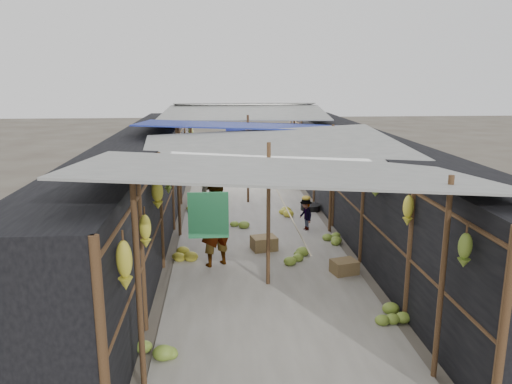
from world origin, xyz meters
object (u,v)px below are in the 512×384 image
object	(u,v)px
black_basin	(311,207)
vendor_elderly	(215,224)
vendor_seated	(306,214)
shopper_blue	(211,176)
crate_near	(264,243)

from	to	relation	value
black_basin	vendor_elderly	world-z (taller)	vendor_elderly
vendor_seated	black_basin	bearing A→B (deg)	149.77
shopper_blue	vendor_seated	bearing A→B (deg)	-54.35
crate_near	vendor_seated	world-z (taller)	vendor_seated
shopper_blue	crate_near	bearing A→B (deg)	-77.27
black_basin	shopper_blue	world-z (taller)	shopper_blue
crate_near	vendor_seated	distance (m)	1.79
vendor_elderly	shopper_blue	distance (m)	5.13
vendor_elderly	vendor_seated	world-z (taller)	vendor_elderly
vendor_elderly	shopper_blue	size ratio (longest dim) A/B	1.06
shopper_blue	vendor_seated	size ratio (longest dim) A/B	2.01
crate_near	shopper_blue	distance (m)	4.51
crate_near	vendor_elderly	distance (m)	1.51
black_basin	vendor_elderly	xyz separation A→B (m)	(-2.66, -4.01, 0.78)
crate_near	vendor_seated	bearing A→B (deg)	36.56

